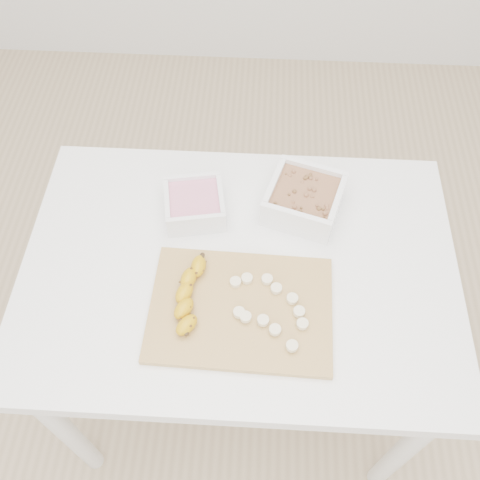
# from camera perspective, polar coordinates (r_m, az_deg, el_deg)

# --- Properties ---
(ground) EXTENTS (3.50, 3.50, 0.00)m
(ground) POSITION_cam_1_polar(r_m,az_deg,el_deg) (1.90, -0.05, -14.63)
(ground) COLOR #C6AD89
(ground) RESTS_ON ground
(table) EXTENTS (1.00, 0.70, 0.75)m
(table) POSITION_cam_1_polar(r_m,az_deg,el_deg) (1.31, -0.07, -4.94)
(table) COLOR white
(table) RESTS_ON ground
(bowl_yogurt) EXTENTS (0.16, 0.16, 0.06)m
(bowl_yogurt) POSITION_cam_1_polar(r_m,az_deg,el_deg) (1.29, -4.86, 3.86)
(bowl_yogurt) COLOR white
(bowl_yogurt) RESTS_ON table
(bowl_granola) EXTENTS (0.21, 0.21, 0.08)m
(bowl_granola) POSITION_cam_1_polar(r_m,az_deg,el_deg) (1.29, 6.86, 4.41)
(bowl_granola) COLOR white
(bowl_granola) RESTS_ON table
(cutting_board) EXTENTS (0.40, 0.29, 0.01)m
(cutting_board) POSITION_cam_1_polar(r_m,az_deg,el_deg) (1.16, 0.08, -7.36)
(cutting_board) COLOR tan
(cutting_board) RESTS_ON table
(banana) EXTENTS (0.10, 0.20, 0.03)m
(banana) POSITION_cam_1_polar(r_m,az_deg,el_deg) (1.15, -5.42, -5.97)
(banana) COLOR #C5920A
(banana) RESTS_ON cutting_board
(banana_slices) EXTENTS (0.17, 0.18, 0.02)m
(banana_slices) POSITION_cam_1_polar(r_m,az_deg,el_deg) (1.15, 3.14, -7.13)
(banana_slices) COLOR beige
(banana_slices) RESTS_ON cutting_board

